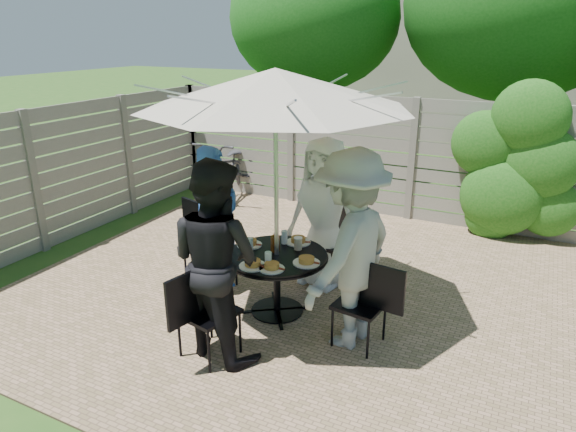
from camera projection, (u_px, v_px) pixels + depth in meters
The scene contains 22 objects.
backyard_envelope at pixel (490, 37), 13.14m from camera, with size 60.00×60.00×5.00m.
patio_table at pixel (277, 272), 5.14m from camera, with size 1.17×1.17×0.66m.
umbrella at pixel (275, 89), 4.53m from camera, with size 2.93×2.93×2.43m.
chair_back at pixel (329, 255), 5.91m from camera, with size 0.58×0.75×0.99m.
person_back at pixel (324, 213), 5.62m from camera, with size 0.83×0.54×1.70m, color white.
chair_left at pixel (210, 263), 5.75m from camera, with size 0.74×0.58×0.96m.
person_left at pixel (216, 221), 5.49m from camera, with size 0.59×0.39×1.63m, color #2957B5.
chair_front at pixel (208, 330), 4.48m from camera, with size 0.51×0.68×0.90m.
person_front at pixel (216, 260), 4.37m from camera, with size 0.87×0.68×1.79m, color black.
chair_right at pixel (360, 321), 4.66m from camera, with size 0.64×0.46×0.85m.
person_right at pixel (350, 251), 4.51m from camera, with size 1.18×0.68×1.83m, color #969894.
plate_back at pixel (298, 241), 5.33m from camera, with size 0.26×0.26×0.06m.
plate_left at pixel (249, 243), 5.27m from camera, with size 0.26×0.26×0.06m.
plate_front at pixel (253, 264), 4.79m from camera, with size 0.26×0.26×0.06m.
plate_right at pixel (306, 261), 4.85m from camera, with size 0.26×0.26×0.06m.
plate_extra at pixel (272, 267), 4.73m from camera, with size 0.24×0.24×0.06m.
glass_back at pixel (284, 237), 5.30m from camera, with size 0.07×0.07×0.14m, color silver.
glass_left at pixel (250, 245), 5.11m from camera, with size 0.07×0.07×0.14m, color silver.
glass_front at pixel (268, 259), 4.79m from camera, with size 0.07×0.07×0.14m, color silver.
syrup_jug at pixel (275, 244), 5.11m from camera, with size 0.09×0.09×0.16m, color #59280C.
coffee_cup at pixel (298, 244), 5.16m from camera, with size 0.08×0.08×0.12m, color #C6B293.
bicycle at pixel (229, 169), 8.66m from camera, with size 0.71×2.04×1.07m, color #333338.
Camera 1 is at (1.68, -4.48, 2.73)m, focal length 32.00 mm.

